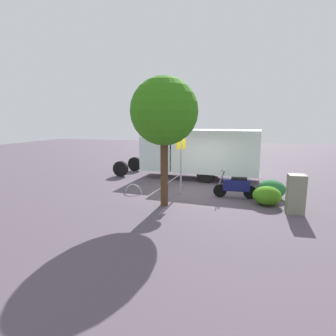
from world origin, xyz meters
The scene contains 9 objects.
ground_plane centered at (0.00, 0.00, 0.00)m, with size 60.00×60.00×0.00m, color #514651.
box_truck_near centered at (0.46, -3.29, 1.55)m, with size 8.25×2.56×2.74m.
motorcycle centered at (-1.77, 0.23, 0.52)m, with size 1.81×0.55×1.20m.
stop_sign centered at (0.61, 0.33, 2.18)m, with size 0.71×0.33×3.26m.
street_tree centered at (0.84, 2.04, 3.56)m, with size 2.52×2.52×4.85m.
utility_cabinet centered at (-3.87, 1.62, 0.70)m, with size 0.58×0.52×1.39m, color slate.
bike_rack_hoop centered at (2.71, 0.72, 0.00)m, with size 0.85×0.85×0.05m, color #B7B7BC.
shrub_near_sign centered at (-2.97, 0.89, 0.37)m, with size 1.08×0.89×0.74m, color #3F7F18.
shrub_mid_verge centered at (-3.21, -0.18, 0.39)m, with size 1.15×0.94×0.78m, color #236231.
Camera 1 is at (-2.19, 11.85, 3.26)m, focal length 29.37 mm.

